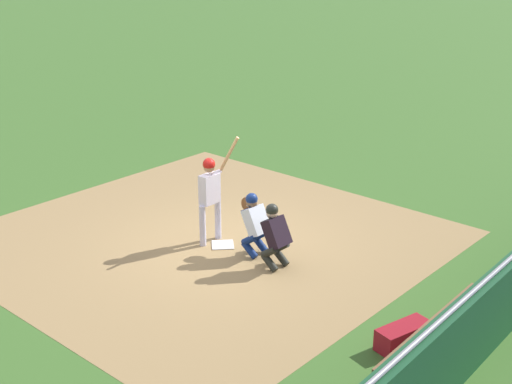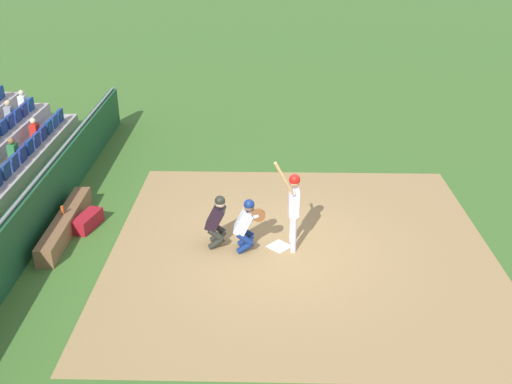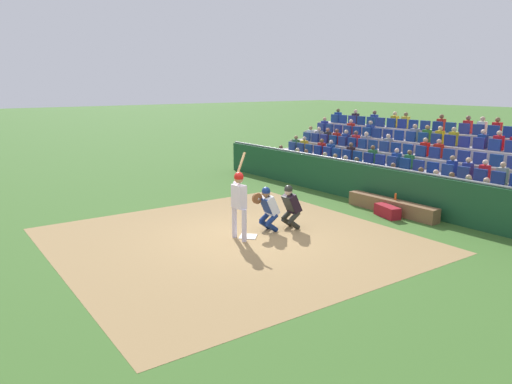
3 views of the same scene
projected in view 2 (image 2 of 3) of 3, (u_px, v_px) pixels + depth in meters
ground_plane at (279, 247)px, 12.99m from camera, size 160.00×160.00×0.00m
infield_dirt_patch at (301, 247)px, 12.99m from camera, size 8.72×8.81×0.01m
home_plate_marker at (279, 246)px, 12.98m from camera, size 0.62×0.62×0.02m
batter_at_plate at (293, 203)px, 12.52m from camera, size 0.69×0.60×2.24m
catcher_crouching at (246, 222)px, 12.58m from camera, size 0.47×0.71×1.28m
home_plate_umpire at (217, 219)px, 12.76m from camera, size 0.48×0.49×1.28m
dugout_wall at (28, 222)px, 12.69m from camera, size 17.62×0.24×1.36m
dugout_bench at (66, 224)px, 13.53m from camera, size 3.22×0.40×0.44m
water_bottle_on_bench at (62, 210)px, 13.47m from camera, size 0.07×0.07×0.20m
equipment_duffel_bag at (88, 221)px, 13.74m from camera, size 0.97×0.60×0.35m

